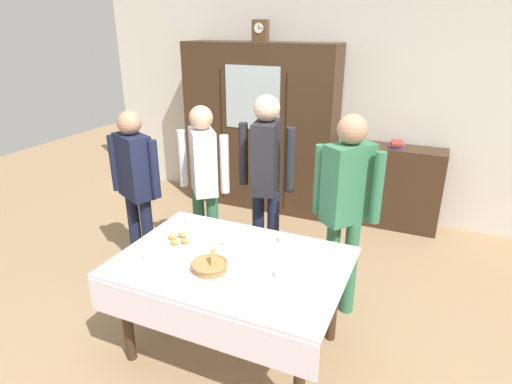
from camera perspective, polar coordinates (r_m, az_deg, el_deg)
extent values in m
plane|color=#997A56|center=(3.50, -1.39, -18.09)|extent=(12.00, 12.00, 0.00)
cube|color=silver|center=(5.28, 11.06, 11.67)|extent=(6.40, 0.10, 2.70)
cylinder|color=#3D2819|center=(3.18, -16.93, -15.70)|extent=(0.07, 0.07, 0.72)
cylinder|color=#3D2819|center=(2.68, 5.87, -22.99)|extent=(0.07, 0.07, 0.72)
cylinder|color=#3D2819|center=(3.68, -9.13, -9.31)|extent=(0.07, 0.07, 0.72)
cylinder|color=#3D2819|center=(3.26, 10.32, -13.89)|extent=(0.07, 0.07, 0.72)
cube|color=silver|center=(2.93, -3.21, -9.34)|extent=(1.53, 1.06, 0.03)
cube|color=silver|center=(2.63, -8.60, -17.24)|extent=(1.53, 0.01, 0.24)
cube|color=#3D2819|center=(5.34, 0.53, 8.53)|extent=(1.90, 0.45, 2.03)
cube|color=silver|center=(5.06, -0.51, 12.47)|extent=(0.68, 0.01, 0.73)
cube|color=black|center=(5.35, -4.61, 7.35)|extent=(0.01, 0.01, 1.63)
cube|color=black|center=(5.01, 3.91, 6.39)|extent=(0.01, 0.01, 1.63)
cube|color=brown|center=(5.20, 0.61, 20.81)|extent=(0.18, 0.10, 0.24)
cylinder|color=white|center=(5.15, 0.36, 21.12)|extent=(0.11, 0.01, 0.11)
cube|color=black|center=(5.14, 0.33, 21.29)|extent=(0.00, 0.00, 0.04)
cube|color=black|center=(5.14, 0.55, 21.12)|extent=(0.05, 0.00, 0.00)
cube|color=#3D2819|center=(5.16, 17.74, 0.66)|extent=(1.08, 0.35, 0.95)
cube|color=#664C7A|center=(5.01, 18.38, 5.92)|extent=(0.16, 0.19, 0.03)
cube|color=#99332D|center=(5.00, 18.42, 6.26)|extent=(0.15, 0.23, 0.03)
cylinder|color=white|center=(2.73, 3.38, -11.34)|extent=(0.13, 0.13, 0.01)
cylinder|color=white|center=(2.72, 3.39, -10.79)|extent=(0.08, 0.08, 0.05)
torus|color=white|center=(2.70, 4.16, -10.90)|extent=(0.04, 0.01, 0.04)
cylinder|color=#47230F|center=(2.70, 3.40, -10.40)|extent=(0.06, 0.06, 0.01)
cylinder|color=silver|center=(3.42, -8.78, -4.31)|extent=(0.13, 0.13, 0.01)
cylinder|color=silver|center=(3.41, -8.81, -3.84)|extent=(0.08, 0.08, 0.05)
torus|color=silver|center=(3.39, -8.27, -3.91)|extent=(0.04, 0.01, 0.04)
cylinder|color=#47230F|center=(3.40, -8.83, -3.51)|extent=(0.06, 0.06, 0.01)
cylinder|color=white|center=(3.13, 3.74, -6.75)|extent=(0.13, 0.13, 0.01)
cylinder|color=white|center=(3.11, 3.75, -6.24)|extent=(0.08, 0.08, 0.05)
torus|color=white|center=(3.10, 4.42, -6.33)|extent=(0.04, 0.01, 0.04)
cylinder|color=#47230F|center=(3.10, 3.76, -5.89)|extent=(0.06, 0.06, 0.01)
cylinder|color=white|center=(3.08, -3.80, -7.28)|extent=(0.13, 0.13, 0.01)
cylinder|color=white|center=(3.06, -3.81, -6.77)|extent=(0.08, 0.08, 0.05)
torus|color=white|center=(3.04, -3.17, -6.87)|extent=(0.04, 0.01, 0.04)
cylinder|color=#47230F|center=(3.05, -3.82, -6.41)|extent=(0.06, 0.06, 0.01)
cylinder|color=white|center=(3.00, -14.00, -8.81)|extent=(0.13, 0.13, 0.01)
cylinder|color=white|center=(2.98, -14.05, -8.29)|extent=(0.08, 0.08, 0.05)
torus|color=white|center=(2.96, -13.46, -8.41)|extent=(0.04, 0.01, 0.04)
cylinder|color=#9E7542|center=(2.81, -6.20, -9.93)|extent=(0.22, 0.22, 0.05)
torus|color=#9E7542|center=(2.80, -6.22, -9.49)|extent=(0.24, 0.24, 0.02)
cylinder|color=tan|center=(2.75, -5.93, -8.87)|extent=(0.02, 0.03, 0.12)
cylinder|color=tan|center=(2.76, -5.72, -8.75)|extent=(0.02, 0.04, 0.12)
cylinder|color=tan|center=(2.77, -5.64, -8.59)|extent=(0.02, 0.02, 0.12)
cylinder|color=white|center=(3.18, -10.22, -6.56)|extent=(0.28, 0.28, 0.01)
ellipsoid|color=#BC7F3D|center=(3.13, -9.50, -6.50)|extent=(0.07, 0.05, 0.04)
ellipsoid|color=#BC7F3D|center=(3.22, -9.87, -5.69)|extent=(0.07, 0.05, 0.04)
ellipsoid|color=#BC7F3D|center=(3.20, -11.14, -5.94)|extent=(0.07, 0.05, 0.04)
ellipsoid|color=#BC7F3D|center=(3.12, -10.88, -6.63)|extent=(0.07, 0.05, 0.04)
cube|color=silver|center=(2.74, -1.03, -11.24)|extent=(0.10, 0.01, 0.00)
ellipsoid|color=silver|center=(2.72, 0.04, -11.47)|extent=(0.03, 0.02, 0.01)
cube|color=silver|center=(2.96, -9.42, -8.89)|extent=(0.10, 0.01, 0.00)
ellipsoid|color=silver|center=(2.93, -8.50, -9.11)|extent=(0.03, 0.02, 0.01)
cylinder|color=#33704C|center=(4.17, -7.57, -4.77)|extent=(0.11, 0.11, 0.78)
cylinder|color=#33704C|center=(4.10, -5.76, -5.16)|extent=(0.11, 0.11, 0.78)
cube|color=silver|center=(3.88, -7.11, 4.09)|extent=(0.38, 0.41, 0.59)
sphere|color=tan|center=(3.78, -7.39, 9.86)|extent=(0.21, 0.21, 0.21)
cylinder|color=silver|center=(3.99, -9.84, 4.45)|extent=(0.08, 0.08, 0.53)
cylinder|color=silver|center=(3.78, -4.23, 3.70)|extent=(0.08, 0.08, 0.53)
cylinder|color=#191E38|center=(4.02, 0.30, -5.21)|extent=(0.11, 0.11, 0.84)
cylinder|color=#191E38|center=(3.97, 2.29, -5.60)|extent=(0.11, 0.11, 0.84)
cube|color=#232328|center=(3.72, 1.38, 4.69)|extent=(0.26, 0.39, 0.63)
sphere|color=#DBB293|center=(3.61, 1.45, 11.17)|extent=(0.23, 0.23, 0.23)
cylinder|color=#232328|center=(3.80, -1.69, 5.08)|extent=(0.08, 0.08, 0.56)
cylinder|color=#232328|center=(3.64, 4.59, 4.26)|extent=(0.08, 0.08, 0.56)
cylinder|color=#33704C|center=(3.58, 10.08, -9.46)|extent=(0.11, 0.11, 0.81)
cylinder|color=#33704C|center=(3.55, 12.46, -9.90)|extent=(0.11, 0.11, 0.81)
cube|color=#33704C|center=(3.26, 12.18, 1.09)|extent=(0.38, 0.41, 0.61)
sphere|color=tan|center=(3.14, 12.78, 8.20)|extent=(0.22, 0.22, 0.22)
cylinder|color=#33704C|center=(3.30, 8.46, 1.65)|extent=(0.08, 0.08, 0.55)
cylinder|color=#33704C|center=(3.22, 15.98, 0.51)|extent=(0.08, 0.08, 0.55)
cylinder|color=#191E38|center=(4.23, -15.88, -5.19)|extent=(0.11, 0.11, 0.77)
cylinder|color=#191E38|center=(4.14, -14.26, -5.62)|extent=(0.11, 0.11, 0.77)
cube|color=#191E38|center=(3.93, -16.02, 3.33)|extent=(0.41, 0.34, 0.58)
sphere|color=tan|center=(3.83, -16.63, 8.89)|extent=(0.21, 0.21, 0.21)
cylinder|color=#191E38|center=(4.07, -18.43, 3.69)|extent=(0.08, 0.08, 0.52)
cylinder|color=#191E38|center=(3.80, -13.45, 2.95)|extent=(0.08, 0.08, 0.52)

